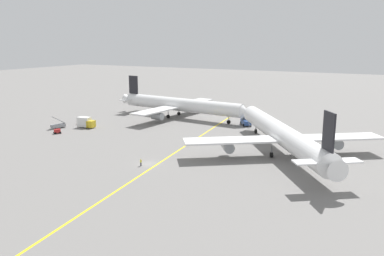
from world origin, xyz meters
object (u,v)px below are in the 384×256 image
object	(u,v)px
gse_catering_truck_tall	(86,122)
gse_gpu_cart_small	(57,131)
pushback_tug	(246,121)
gse_stair_truck_yellow	(58,125)
airliner_at_gate_left	(180,105)
gse_baggage_cart_near_cluster	(81,121)
airliner_being_pushed	(281,134)
ground_crew_marshaller_foreground	(141,162)

from	to	relation	value
gse_catering_truck_tall	gse_gpu_cart_small	bearing A→B (deg)	-100.28
gse_catering_truck_tall	pushback_tug	bearing A→B (deg)	32.41
gse_stair_truck_yellow	gse_gpu_cart_small	bearing A→B (deg)	-45.77
airliner_at_gate_left	gse_gpu_cart_small	bearing A→B (deg)	-116.79
gse_gpu_cart_small	gse_baggage_cart_near_cluster	world-z (taller)	gse_gpu_cart_small
airliner_being_pushed	ground_crew_marshaller_foreground	xyz separation A→B (m)	(-25.34, -25.05, -4.16)
gse_baggage_cart_near_cluster	pushback_tug	bearing A→B (deg)	25.71
gse_baggage_cart_near_cluster	gse_catering_truck_tall	size ratio (longest dim) A/B	0.51
airliner_being_pushed	gse_baggage_cart_near_cluster	world-z (taller)	airliner_being_pushed
ground_crew_marshaller_foreground	airliner_at_gate_left	bearing A→B (deg)	110.94
pushback_tug	gse_catering_truck_tall	world-z (taller)	gse_catering_truck_tall
airliner_at_gate_left	ground_crew_marshaller_foreground	xyz separation A→B (m)	(21.11, -55.15, -3.91)
gse_stair_truck_yellow	ground_crew_marshaller_foreground	size ratio (longest dim) A/B	2.92
gse_gpu_cart_small	ground_crew_marshaller_foreground	xyz separation A→B (m)	(41.57, -14.62, 0.09)
airliner_being_pushed	gse_gpu_cart_small	size ratio (longest dim) A/B	19.86
airliner_at_gate_left	pushback_tug	bearing A→B (deg)	-2.86
ground_crew_marshaller_foreground	gse_gpu_cart_small	bearing A→B (deg)	160.63
gse_baggage_cart_near_cluster	airliner_at_gate_left	bearing A→B (deg)	46.56
airliner_at_gate_left	ground_crew_marshaller_foreground	world-z (taller)	airliner_at_gate_left
pushback_tug	ground_crew_marshaller_foreground	bearing A→B (deg)	-95.64
pushback_tug	gse_stair_truck_yellow	world-z (taller)	gse_stair_truck_yellow
gse_baggage_cart_near_cluster	gse_catering_truck_tall	distance (m)	7.23
airliner_being_pushed	gse_stair_truck_yellow	size ratio (longest dim) A/B	10.54
airliner_at_gate_left	ground_crew_marshaller_foreground	size ratio (longest dim) A/B	32.95
pushback_tug	ground_crew_marshaller_foreground	size ratio (longest dim) A/B	4.93
airliner_at_gate_left	gse_gpu_cart_small	world-z (taller)	airliner_at_gate_left
airliner_being_pushed	gse_stair_truck_yellow	bearing A→B (deg)	-176.41
airliner_being_pushed	gse_catering_truck_tall	xyz separation A→B (m)	(-64.98, 0.23, -3.28)
pushback_tug	gse_catering_truck_tall	size ratio (longest dim) A/B	1.37
airliner_being_pushed	gse_gpu_cart_small	world-z (taller)	airliner_being_pushed
gse_catering_truck_tall	ground_crew_marshaller_foreground	distance (m)	47.02
gse_stair_truck_yellow	pushback_tug	bearing A→B (deg)	32.36
gse_gpu_cart_small	airliner_being_pushed	bearing A→B (deg)	8.86
pushback_tug	gse_baggage_cart_near_cluster	xyz separation A→B (m)	(-50.88, -24.50, -0.39)
pushback_tug	gse_catering_truck_tall	distance (m)	53.26
gse_catering_truck_tall	gse_stair_truck_yellow	bearing A→B (deg)	-147.97
ground_crew_marshaller_foreground	gse_stair_truck_yellow	bearing A→B (deg)	156.57
airliner_being_pushed	gse_stair_truck_yellow	xyz separation A→B (m)	(-72.63, -4.55, -4.02)
airliner_at_gate_left	gse_gpu_cart_small	xyz separation A→B (m)	(-20.46, -40.53, -3.99)
pushback_tug	gse_catering_truck_tall	bearing A→B (deg)	-147.59
airliner_being_pushed	ground_crew_marshaller_foreground	size ratio (longest dim) A/B	30.81
pushback_tug	gse_catering_truck_tall	xyz separation A→B (m)	(-44.96, -28.55, 0.51)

